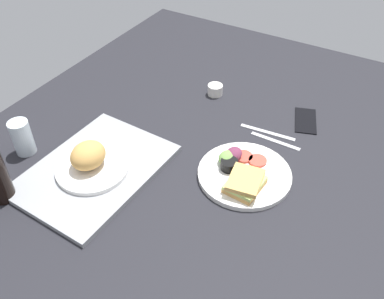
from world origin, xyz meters
TOP-DOWN VIEW (x-y plane):
  - ground_plane at (0.00, 0.00)cm, footprint 190.00×150.00cm
  - serving_tray at (-17.79, 25.51)cm, footprint 46.31×34.81cm
  - bread_plate_near at (-18.49, 26.03)cm, footprint 21.76×21.76cm
  - plate_with_salad at (2.62, -14.02)cm, footprint 28.04×28.04cm
  - drinking_glass at (-21.49, 50.70)cm, footprint 6.29×6.29cm
  - espresso_cup at (37.86, 13.77)cm, footprint 5.60×5.60cm
  - fork at (23.28, -16.43)cm, footprint 1.58×17.01cm
  - knife at (26.28, -12.43)cm, footprint 2.97×19.05cm
  - cell_phone at (38.98, -21.46)cm, footprint 15.97×11.54cm

SIDE VIEW (x-z plane):
  - ground_plane at x=0.00cm, z-range -3.00..0.00cm
  - fork at x=23.28cm, z-range 0.00..0.50cm
  - knife at x=26.28cm, z-range 0.00..0.50cm
  - cell_phone at x=38.98cm, z-range 0.00..0.80cm
  - serving_tray at x=-17.79cm, z-range 0.00..1.60cm
  - plate_with_salad at x=2.62cm, z-range -0.97..4.43cm
  - espresso_cup at x=37.86cm, z-range 0.00..4.00cm
  - bread_plate_near at x=-18.49cm, z-range 0.28..9.29cm
  - drinking_glass at x=-21.49cm, z-range 0.00..11.60cm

